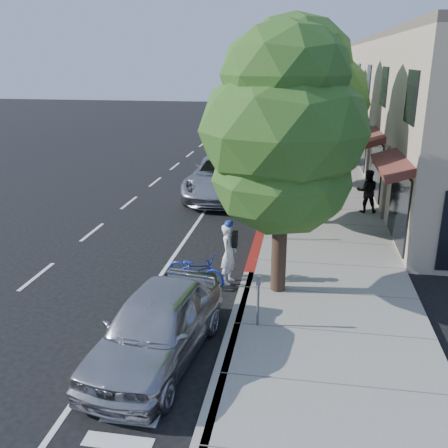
% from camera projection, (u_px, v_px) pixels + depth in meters
% --- Properties ---
extents(ground, '(120.00, 120.00, 0.00)m').
position_uv_depth(ground, '(253.00, 264.00, 15.65)').
color(ground, black).
rests_on(ground, ground).
extents(sidewalk, '(4.60, 56.00, 0.15)m').
position_uv_depth(sidewalk, '(322.00, 198.00, 22.76)').
color(sidewalk, gray).
rests_on(sidewalk, ground).
extents(curb, '(0.30, 56.00, 0.15)m').
position_uv_depth(curb, '(271.00, 195.00, 23.11)').
color(curb, '#9E998E').
rests_on(curb, ground).
extents(curb_red_segment, '(0.32, 4.00, 0.15)m').
position_uv_depth(curb_red_segment, '(256.00, 250.00, 16.56)').
color(curb_red_segment, maroon).
rests_on(curb_red_segment, ground).
extents(storefront_building, '(10.00, 36.00, 7.00)m').
position_uv_depth(storefront_building, '(445.00, 104.00, 29.90)').
color(storefront_building, tan).
rests_on(storefront_building, ground).
extents(street_tree_0, '(4.24, 4.24, 7.04)m').
position_uv_depth(street_tree_0, '(283.00, 134.00, 12.26)').
color(street_tree_0, black).
rests_on(street_tree_0, ground).
extents(street_tree_1, '(5.51, 5.51, 7.67)m').
position_uv_depth(street_tree_1, '(292.00, 105.00, 17.81)').
color(street_tree_1, black).
rests_on(street_tree_1, ground).
extents(street_tree_2, '(4.70, 4.70, 7.81)m').
position_uv_depth(street_tree_2, '(297.00, 87.00, 23.34)').
color(street_tree_2, black).
rests_on(street_tree_2, ground).
extents(street_tree_3, '(4.48, 4.48, 7.36)m').
position_uv_depth(street_tree_3, '(299.00, 87.00, 29.05)').
color(street_tree_3, black).
rests_on(street_tree_3, ground).
extents(street_tree_4, '(4.22, 4.22, 7.52)m').
position_uv_depth(street_tree_4, '(301.00, 79.00, 34.60)').
color(street_tree_4, black).
rests_on(street_tree_4, ground).
extents(street_tree_5, '(4.15, 4.15, 6.59)m').
position_uv_depth(street_tree_5, '(302.00, 85.00, 40.44)').
color(street_tree_5, black).
rests_on(street_tree_5, ground).
extents(cyclist, '(0.54, 0.71, 1.75)m').
position_uv_depth(cyclist, '(229.00, 254.00, 14.08)').
color(cyclist, white).
rests_on(cyclist, ground).
extents(bicycle, '(1.91, 1.18, 0.95)m').
position_uv_depth(bicycle, '(196.00, 270.00, 14.03)').
color(bicycle, '#16269B').
rests_on(bicycle, ground).
extents(silver_suv, '(3.11, 6.63, 1.83)m').
position_uv_depth(silver_suv, '(224.00, 177.00, 23.05)').
color(silver_suv, '#ABABAF').
rests_on(silver_suv, ground).
extents(dark_sedan, '(1.80, 4.47, 1.45)m').
position_uv_depth(dark_sedan, '(271.00, 156.00, 29.07)').
color(dark_sedan, '#222528').
rests_on(dark_sedan, ground).
extents(white_pickup, '(2.65, 5.63, 1.59)m').
position_uv_depth(white_pickup, '(266.00, 145.00, 32.35)').
color(white_pickup, silver).
rests_on(white_pickup, ground).
extents(dark_suv_far, '(1.94, 4.56, 1.54)m').
position_uv_depth(dark_suv_far, '(283.00, 126.00, 41.16)').
color(dark_suv_far, black).
rests_on(dark_suv_far, ground).
extents(near_car_a, '(2.42, 4.80, 1.57)m').
position_uv_depth(near_car_a, '(156.00, 326.00, 10.47)').
color(near_car_a, '#B0B0B5').
rests_on(near_car_a, ground).
extents(pedestrian, '(0.86, 0.68, 1.75)m').
position_uv_depth(pedestrian, '(367.00, 191.00, 20.12)').
color(pedestrian, black).
rests_on(pedestrian, sidewalk).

